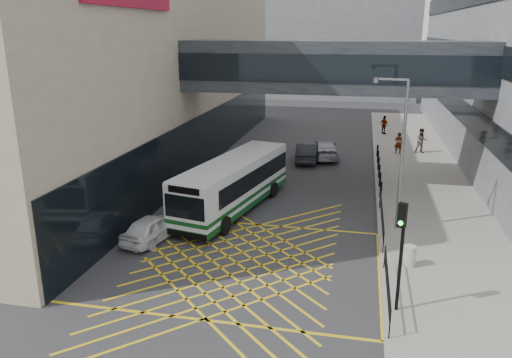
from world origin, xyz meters
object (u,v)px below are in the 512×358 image
Objects in this scene: bus at (234,183)px; car_white at (152,228)px; car_silver at (324,148)px; pedestrian_c at (384,125)px; street_lamp at (399,146)px; pedestrian_b at (422,141)px; car_dark at (306,152)px; litter_bin at (409,256)px; traffic_light at (401,242)px; pedestrian_a at (398,143)px.

bus is 2.63× the size of car_white.
pedestrian_c reaches higher than car_silver.
street_lamp reaches higher than car_silver.
pedestrian_b is at bearing 153.12° from pedestrian_c.
pedestrian_b is (2.95, 16.73, -3.19)m from street_lamp.
street_lamp is at bearing 97.09° from car_silver.
car_dark is 2.65× the size of pedestrian_c.
car_silver reaches higher than litter_bin.
car_white is at bearing -177.02° from traffic_light.
bus is 17.54m from pedestrian_a.
traffic_light is (5.50, -20.74, 2.07)m from car_dark.
pedestrian_a is 0.88× the size of pedestrian_b.
pedestrian_a is at bearing -168.64° from pedestrian_b.
bus reaches higher than car_silver.
car_silver is 1.19× the size of traffic_light.
pedestrian_b is at bearing -161.33° from car_dark.
pedestrian_a is at bearing 138.98° from pedestrian_c.
car_silver is 0.66× the size of street_lamp.
pedestrian_c is (8.77, 22.54, -0.51)m from bus.
bus is 2.59× the size of traffic_light.
pedestrian_a is (9.61, 14.66, -0.51)m from bus.
litter_bin is at bearing 94.51° from car_silver.
pedestrian_b reaches higher than car_white.
pedestrian_c is (0.30, 23.93, -3.30)m from street_lamp.
pedestrian_b reaches higher than pedestrian_a.
street_lamp is 17.28m from pedestrian_b.
street_lamp is at bearing -109.12° from pedestrian_b.
street_lamp reaches higher than car_white.
pedestrian_b reaches higher than litter_bin.
pedestrian_c is (6.08, 11.12, 0.31)m from car_dark.
street_lamp is (8.47, -1.39, 2.79)m from bus.
street_lamp reaches higher than car_dark.
pedestrian_b reaches higher than pedestrian_c.
car_silver is (3.92, 12.75, -0.78)m from bus.
litter_bin is at bearing 104.66° from car_dark.
pedestrian_a is at bearing 88.07° from litter_bin.
car_white is 17.28m from car_dark.
car_silver is at bearing -138.47° from car_dark.
bus is 11.77m from car_dark.
car_dark is at bearing 110.13° from litter_bin.
pedestrian_a is at bearing 68.78° from bus.
litter_bin is at bearing -20.06° from bus.
pedestrian_a is at bearing -160.41° from car_dark.
bus reaches higher than car_dark.
car_white is 2.31× the size of pedestrian_c.
traffic_light is at bearing 170.32° from car_white.
pedestrian_c is (0.59, 31.85, -1.77)m from traffic_light.
street_lamp is at bearing 108.83° from car_dark.
litter_bin is 0.52× the size of pedestrian_a.
car_dark is (5.43, 16.40, 0.08)m from car_white.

